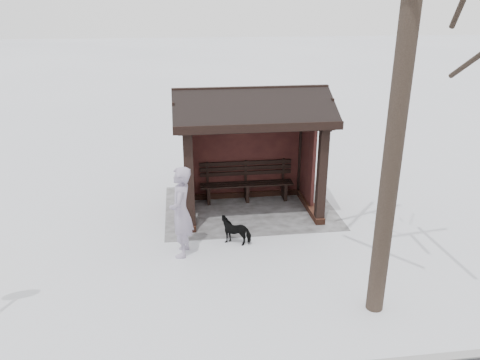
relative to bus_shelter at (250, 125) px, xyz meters
name	(u,v)px	position (x,y,z in m)	size (l,w,h in m)	color
ground	(250,211)	(0.00, 0.16, -2.17)	(120.00, 120.00, 0.00)	silver
trampled_patch	(249,207)	(0.00, -0.04, -2.16)	(4.20, 3.20, 0.02)	#95959A
bus_shelter	(250,125)	(0.00, 0.00, 0.00)	(3.60, 2.40, 3.09)	#3A1E15
pedestrian	(181,212)	(1.71, 2.09, -1.21)	(0.69, 0.46, 1.90)	#93879F
dog	(236,230)	(0.55, 1.73, -1.87)	(0.32, 0.70, 0.59)	black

